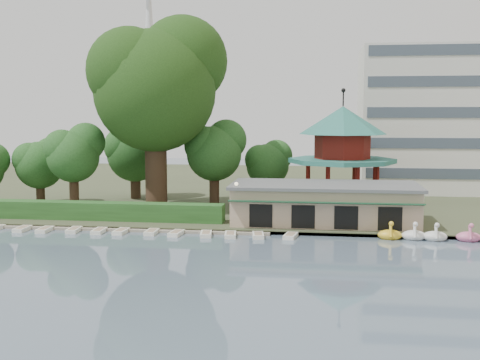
% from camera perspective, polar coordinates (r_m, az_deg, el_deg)
% --- Properties ---
extents(ground_plane, '(220.00, 220.00, 0.00)m').
position_cam_1_polar(ground_plane, '(40.90, -6.28, -9.74)').
color(ground_plane, slate).
rests_on(ground_plane, ground).
extents(shore, '(220.00, 70.00, 0.40)m').
position_cam_1_polar(shore, '(91.30, 1.63, -0.63)').
color(shore, '#424930').
rests_on(shore, ground).
extents(embankment, '(220.00, 0.60, 0.30)m').
position_cam_1_polar(embankment, '(57.34, -2.08, -4.87)').
color(embankment, gray).
rests_on(embankment, ground).
extents(dock, '(34.00, 1.60, 0.24)m').
position_cam_1_polar(dock, '(60.43, -13.42, -4.49)').
color(dock, gray).
rests_on(dock, ground).
extents(boathouse, '(18.60, 9.39, 3.90)m').
position_cam_1_polar(boathouse, '(60.75, 8.01, -2.17)').
color(boathouse, tan).
rests_on(boathouse, shore).
extents(pavilion, '(12.40, 12.40, 13.50)m').
position_cam_1_polar(pavilion, '(70.25, 9.68, 3.15)').
color(pavilion, tan).
rests_on(pavilion, shore).
extents(broadcast_tower, '(8.00, 8.00, 96.00)m').
position_cam_1_polar(broadcast_tower, '(186.82, -8.59, 13.27)').
color(broadcast_tower, silver).
rests_on(broadcast_tower, ground).
extents(hedge, '(30.00, 2.00, 1.80)m').
position_cam_1_polar(hedge, '(64.36, -14.88, -2.80)').
color(hedge, '#285923').
rests_on(hedge, shore).
extents(lamp_post, '(0.36, 0.36, 4.28)m').
position_cam_1_polar(lamp_post, '(58.23, -0.35, -1.51)').
color(lamp_post, black).
rests_on(lamp_post, shore).
extents(big_tree, '(15.10, 14.07, 22.01)m').
position_cam_1_polar(big_tree, '(68.94, -7.89, 9.30)').
color(big_tree, '#3A281C').
rests_on(big_tree, shore).
extents(small_trees, '(38.98, 16.67, 10.18)m').
position_cam_1_polar(small_trees, '(73.91, -10.74, 2.34)').
color(small_trees, '#3A281C').
rests_on(small_trees, shore).
extents(moored_rowboats, '(35.37, 2.67, 0.36)m').
position_cam_1_polar(moored_rowboats, '(58.43, -12.16, -4.77)').
color(moored_rowboats, white).
rests_on(moored_rowboats, ground).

